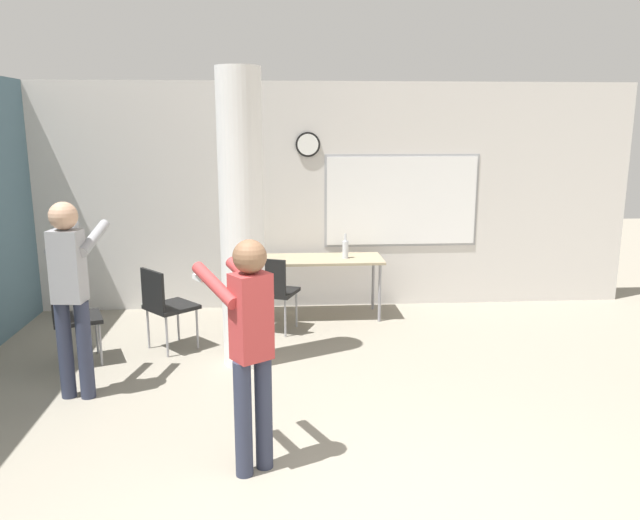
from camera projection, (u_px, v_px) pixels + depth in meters
name	position (u px, v px, depth m)	size (l,w,h in m)	color
wall_back	(318.00, 197.00, 7.81)	(8.00, 0.15, 2.80)	silver
support_pillar	(242.00, 222.00, 5.83)	(0.41, 0.41, 2.80)	white
folding_table	(313.00, 262.00, 7.46)	(1.66, 0.62, 0.73)	tan
bottle_on_table	(345.00, 249.00, 7.42)	(0.07, 0.07, 0.30)	silver
chair_table_left	(273.00, 288.00, 6.92)	(0.57, 0.57, 0.87)	black
chair_by_left_wall	(69.00, 313.00, 6.00)	(0.57, 0.57, 0.87)	black
chair_near_pillar	(165.00, 303.00, 6.36)	(0.62, 0.62, 0.87)	black
person_watching_back	(71.00, 285.00, 5.17)	(0.42, 0.64, 1.68)	#2D3347
person_playing_front	(249.00, 338.00, 4.04)	(0.57, 0.64, 1.59)	#2D3347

